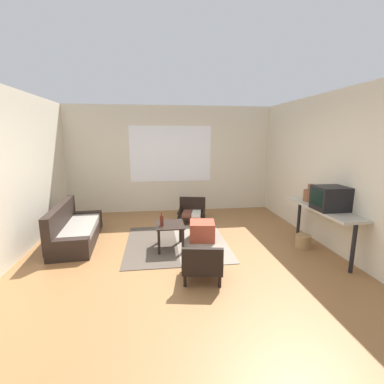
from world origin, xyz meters
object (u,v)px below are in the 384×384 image
object	(u,v)px
coffee_table	(170,229)
console_shelf	(324,212)
armchair_by_window	(192,211)
wicker_basket	(303,241)
couch	(74,230)
clay_vase	(310,195)
armchair_striped_foreground	(202,263)
glass_bottle	(162,220)
ottoman_orange	(202,231)
crt_television	(331,198)

from	to	relation	value
coffee_table	console_shelf	world-z (taller)	console_shelf
armchair_by_window	wicker_basket	bearing A→B (deg)	-46.00
coffee_table	armchair_by_window	world-z (taller)	armchair_by_window
couch	clay_vase	size ratio (longest dim) A/B	5.88
armchair_by_window	armchair_striped_foreground	xyz separation A→B (m)	(-0.21, -2.69, 0.02)
wicker_basket	armchair_by_window	bearing A→B (deg)	134.00
couch	armchair_by_window	bearing A→B (deg)	22.67
armchair_striped_foreground	glass_bottle	bearing A→B (deg)	115.00
coffee_table	wicker_basket	xyz separation A→B (m)	(2.33, -0.29, -0.23)
armchair_striped_foreground	clay_vase	world-z (taller)	clay_vase
armchair_by_window	clay_vase	world-z (taller)	clay_vase
couch	ottoman_orange	bearing A→B (deg)	-5.12
coffee_table	armchair_by_window	distance (m)	1.63
coffee_table	armchair_striped_foreground	world-z (taller)	armchair_striped_foreground
clay_vase	glass_bottle	bearing A→B (deg)	-179.42
armchair_striped_foreground	console_shelf	distance (m)	2.33
armchair_striped_foreground	wicker_basket	distance (m)	2.15
armchair_striped_foreground	glass_bottle	world-z (taller)	glass_bottle
coffee_table	console_shelf	size ratio (longest dim) A/B	0.35
armchair_by_window	armchair_striped_foreground	bearing A→B (deg)	-94.53
console_shelf	armchair_by_window	bearing A→B (deg)	134.59
crt_television	clay_vase	bearing A→B (deg)	89.70
clay_vase	glass_bottle	size ratio (longest dim) A/B	1.29
armchair_by_window	clay_vase	distance (m)	2.59
coffee_table	armchair_by_window	size ratio (longest dim) A/B	0.82
clay_vase	glass_bottle	xyz separation A→B (m)	(-2.69, -0.03, -0.36)
armchair_by_window	wicker_basket	xyz separation A→B (m)	(1.74, -1.81, -0.12)
crt_television	clay_vase	world-z (taller)	crt_television
crt_television	wicker_basket	size ratio (longest dim) A/B	1.93
glass_bottle	coffee_table	bearing A→B (deg)	26.05
couch	armchair_striped_foreground	size ratio (longest dim) A/B	2.95
crt_television	glass_bottle	size ratio (longest dim) A/B	2.08
armchair_striped_foreground	clay_vase	size ratio (longest dim) A/B	1.99
armchair_by_window	glass_bottle	world-z (taller)	glass_bottle
armchair_striped_foreground	glass_bottle	xyz separation A→B (m)	(-0.52, 1.11, 0.28)
armchair_striped_foreground	clay_vase	bearing A→B (deg)	27.54
console_shelf	wicker_basket	bearing A→B (deg)	139.89
ottoman_orange	crt_television	distance (m)	2.29
coffee_table	glass_bottle	bearing A→B (deg)	-153.95
coffee_table	ottoman_orange	size ratio (longest dim) A/B	1.26
coffee_table	glass_bottle	xyz separation A→B (m)	(-0.14, -0.07, 0.20)
ottoman_orange	clay_vase	bearing A→B (deg)	-10.63
clay_vase	wicker_basket	bearing A→B (deg)	-130.76
couch	armchair_striped_foreground	bearing A→B (deg)	-38.66
couch	ottoman_orange	size ratio (longest dim) A/B	3.98
couch	crt_television	xyz separation A→B (m)	(4.30, -1.17, 0.75)
ottoman_orange	armchair_striped_foreground	bearing A→B (deg)	-99.56
coffee_table	wicker_basket	world-z (taller)	coffee_table
ottoman_orange	wicker_basket	size ratio (longest dim) A/B	1.77
coffee_table	console_shelf	distance (m)	2.62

